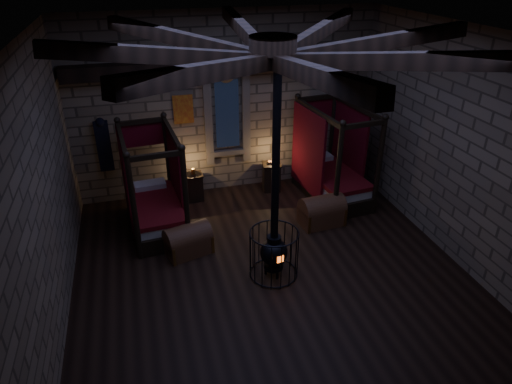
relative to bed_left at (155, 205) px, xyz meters
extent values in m
cube|color=black|center=(1.88, -2.08, -0.52)|extent=(7.00, 7.00, 0.01)
cube|color=#847054|center=(1.88, 1.42, 1.58)|extent=(7.00, 0.02, 4.20)
cube|color=#847054|center=(1.88, -5.58, 1.58)|extent=(7.00, 0.02, 4.20)
cube|color=#847054|center=(-1.62, -2.08, 1.58)|extent=(0.02, 7.00, 4.20)
cube|color=#847054|center=(5.38, -2.08, 1.58)|extent=(0.02, 7.00, 4.20)
cube|color=black|center=(1.88, -2.08, 3.68)|extent=(7.00, 7.00, 0.01)
cube|color=black|center=(1.88, 1.24, 2.53)|extent=(6.86, 0.35, 0.30)
cylinder|color=black|center=(1.88, -2.08, 3.53)|extent=(0.70, 0.70, 0.25)
cube|color=black|center=(1.88, 1.37, 1.38)|extent=(0.55, 0.04, 1.60)
cube|color=maroon|center=(0.88, 1.38, 1.58)|extent=(0.45, 0.03, 0.65)
cube|color=black|center=(-0.92, 1.26, 0.93)|extent=(0.30, 0.10, 1.15)
cube|color=black|center=(4.68, 1.26, 0.93)|extent=(0.30, 0.10, 1.15)
cube|color=black|center=(0.01, -0.08, -0.35)|extent=(1.19, 2.07, 0.35)
cube|color=beige|center=(0.01, -0.08, -0.08)|extent=(1.06, 1.91, 0.21)
cube|color=maroon|center=(0.01, -0.08, 0.05)|extent=(1.12, 1.95, 0.10)
cube|color=beige|center=(-0.05, 0.65, 0.15)|extent=(0.70, 0.39, 0.13)
cube|color=#5E0812|center=(-0.07, 0.91, 1.26)|extent=(1.06, 0.13, 0.53)
cylinder|color=black|center=(-0.40, -1.07, 0.53)|extent=(0.11, 0.11, 2.11)
cylinder|color=black|center=(-0.55, 0.84, 0.53)|extent=(0.11, 0.11, 2.11)
cylinder|color=black|center=(0.56, -1.00, 0.53)|extent=(0.11, 0.11, 2.11)
cylinder|color=black|center=(0.41, 0.91, 0.53)|extent=(0.11, 0.11, 2.11)
cube|color=#5E0812|center=(-0.52, 0.17, 0.58)|extent=(0.17, 1.44, 1.87)
cube|color=#5E0812|center=(0.49, 0.25, 0.58)|extent=(0.17, 1.44, 1.87)
cube|color=black|center=(4.14, 0.23, -0.34)|extent=(1.30, 2.19, 0.36)
cube|color=beige|center=(4.14, 0.23, -0.06)|extent=(1.16, 2.02, 0.22)
cube|color=maroon|center=(4.14, 0.23, 0.08)|extent=(1.23, 2.07, 0.10)
cube|color=beige|center=(4.06, 0.99, 0.18)|extent=(0.74, 0.42, 0.14)
cube|color=#5E0812|center=(4.03, 1.26, 1.34)|extent=(1.10, 0.17, 0.55)
cylinder|color=black|center=(3.74, -0.82, 0.58)|extent=(0.11, 0.11, 2.21)
cylinder|color=black|center=(3.53, 1.18, 0.58)|extent=(0.11, 0.11, 2.21)
cylinder|color=black|center=(4.74, -0.71, 0.58)|extent=(0.11, 0.11, 2.21)
cylinder|color=black|center=(4.53, 1.29, 0.58)|extent=(0.11, 0.11, 2.21)
cube|color=#5E0812|center=(3.58, 0.48, 0.63)|extent=(0.22, 1.50, 1.96)
cube|color=#5E0812|center=(4.63, 0.59, 0.63)|extent=(0.22, 1.50, 1.96)
cube|color=brown|center=(0.52, -1.15, -0.34)|extent=(0.97, 0.74, 0.36)
cylinder|color=brown|center=(0.52, -1.15, -0.16)|extent=(0.97, 0.74, 0.53)
cube|color=#AB7E34|center=(0.13, -1.26, -0.34)|extent=(0.20, 0.54, 0.38)
cube|color=#AB7E34|center=(0.90, -1.05, -0.34)|extent=(0.20, 0.54, 0.38)
cube|color=brown|center=(3.44, -0.83, -0.33)|extent=(0.97, 0.64, 0.38)
cylinder|color=brown|center=(3.44, -0.83, -0.14)|extent=(0.97, 0.64, 0.56)
cube|color=#AB7E34|center=(3.01, -0.87, -0.33)|extent=(0.11, 0.59, 0.40)
cube|color=#AB7E34|center=(3.86, -0.80, -0.33)|extent=(0.11, 0.59, 0.40)
cube|color=black|center=(0.96, 0.97, -0.21)|extent=(0.39, 0.37, 0.63)
cube|color=black|center=(0.96, 0.97, 0.12)|extent=(0.42, 0.41, 0.04)
cylinder|color=#AB7E34|center=(0.96, 0.97, 0.21)|extent=(0.09, 0.09, 0.14)
cube|color=black|center=(2.86, 0.97, -0.19)|extent=(0.46, 0.44, 0.67)
cube|color=black|center=(2.86, 0.97, 0.17)|extent=(0.50, 0.49, 0.04)
cube|color=brown|center=(2.86, 0.97, 0.22)|extent=(0.19, 0.15, 0.05)
cylinder|color=black|center=(1.92, -2.24, -0.33)|extent=(0.36, 0.36, 0.09)
sphere|color=black|center=(1.92, -2.24, -0.03)|extent=(0.50, 0.50, 0.50)
cylinder|color=black|center=(1.92, -2.24, 0.24)|extent=(0.25, 0.25, 0.13)
cube|color=#FF5914|center=(1.96, -2.47, -0.03)|extent=(0.13, 0.04, 0.13)
cylinder|color=black|center=(1.92, -2.24, 1.91)|extent=(0.13, 0.13, 3.24)
torus|color=black|center=(1.92, -2.24, -0.49)|extent=(0.89, 0.89, 0.03)
torus|color=black|center=(1.92, -2.24, 0.37)|extent=(0.89, 0.89, 0.03)
camera|label=1|loc=(-0.16, -8.59, 4.73)|focal=32.00mm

